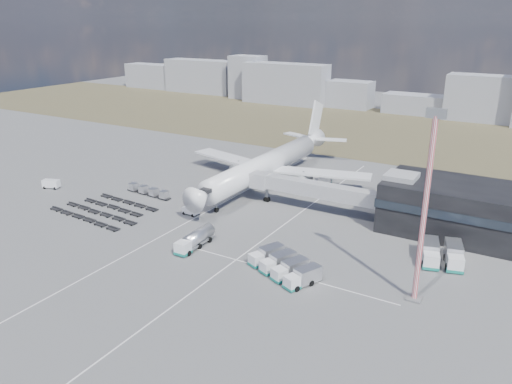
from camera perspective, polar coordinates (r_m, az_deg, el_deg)
The scene contains 16 objects.
ground at distance 103.05m, azimuth -7.39°, elevation -3.88°, with size 420.00×420.00×0.00m, color #565659.
grass_strip at distance 197.56m, azimuth 12.57°, elevation 7.11°, with size 420.00×90.00×0.01m, color #4C482D.
lane_markings at distance 100.07m, azimuth -1.88°, elevation -4.45°, with size 47.12×110.00×0.01m.
terminal at distance 104.82m, azimuth 22.51°, elevation -1.76°, with size 30.40×16.40×11.00m.
jet_bridge at distance 109.80m, azimuth 5.67°, elevation 0.50°, with size 30.30×3.80×7.05m.
airliner at distance 126.76m, azimuth 1.46°, elevation 3.29°, with size 51.59×64.53×17.62m.
skyline at distance 237.72m, azimuth 12.30°, elevation 11.41°, with size 303.77×25.01×25.97m.
fuel_tanker at distance 93.15m, azimuth -6.99°, elevation -5.42°, with size 2.60×9.71×3.13m.
pushback_tug at distance 108.74m, azimuth -7.44°, elevation -2.16°, with size 3.58×2.02×1.58m, color white.
utility_van at distance 134.18m, azimuth -22.36°, elevation 0.84°, with size 4.08×1.85×2.20m, color white.
catering_truck at distance 127.07m, azimuth 7.93°, elevation 1.41°, with size 4.64×7.36×3.14m.
service_trucks_near at distance 83.75m, azimuth 3.21°, elevation -8.40°, with size 13.39×10.68×2.62m.
service_trucks_far at distance 92.61m, azimuth 20.49°, elevation -6.64°, with size 8.40×9.31×3.17m.
uld_row at distance 122.02m, azimuth -12.19°, elevation 0.13°, with size 13.22×2.65×1.82m.
baggage_dollies at distance 114.64m, azimuth -16.91°, elevation -1.96°, with size 22.99×14.66×0.68m.
floodlight_mast at distance 74.68m, azimuth 18.72°, elevation -1.97°, with size 2.70×2.24×29.00m.
Camera 1 is at (59.06, -74.14, 40.41)m, focal length 35.00 mm.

